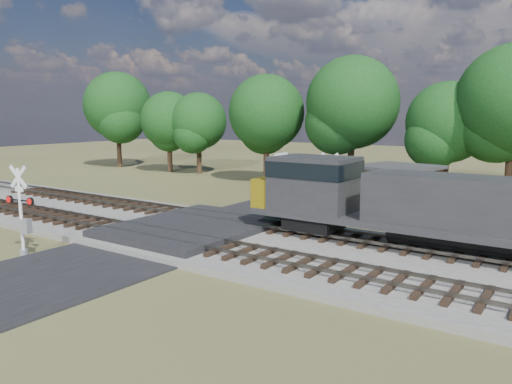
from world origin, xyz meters
The scene contains 10 objects.
ground centered at (0.00, 0.00, 0.00)m, with size 160.00×160.00×0.00m, color #464525.
ballast_bed centered at (10.00, 0.50, 0.15)m, with size 140.00×10.00×0.30m, color gray.
road centered at (0.00, 0.00, 0.04)m, with size 7.00×60.00×0.08m, color black.
crossing_panel centered at (0.00, 0.50, 0.32)m, with size 7.00×9.00×0.62m, color #262628.
track_near centered at (3.12, -2.00, 0.41)m, with size 140.00×2.60×0.33m.
track_far centered at (3.12, 3.00, 0.41)m, with size 140.00×2.60×0.33m.
crossing_signal_near centered at (-3.58, -7.05, 1.74)m, with size 1.68×0.42×4.19m.
crossing_signal_far centered at (4.96, 6.52, 1.78)m, with size 1.71×0.44×4.28m.
equipment_shed centered at (7.00, 12.67, 1.58)m, with size 5.42×5.42×3.12m.
treeline centered at (6.88, 20.71, 6.73)m, with size 84.00×9.57×11.47m.
Camera 1 is at (17.65, -19.30, 6.45)m, focal length 35.00 mm.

